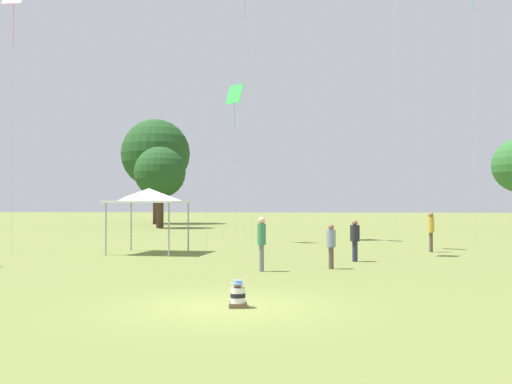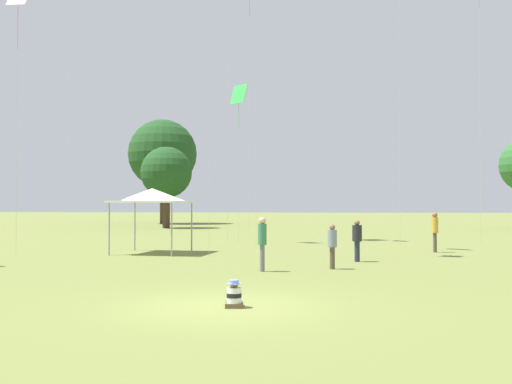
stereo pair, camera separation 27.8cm
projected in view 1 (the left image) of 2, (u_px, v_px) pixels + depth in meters
ground_plane at (227, 307)px, 12.87m from camera, size 300.00×300.00×0.00m
seated_toddler at (238, 296)px, 12.76m from camera, size 0.45×0.53×0.60m
person_standing_1 at (262, 238)px, 19.63m from camera, size 0.40×0.40×1.79m
person_standing_2 at (331, 242)px, 20.39m from camera, size 0.45×0.45×1.52m
person_standing_3 at (431, 228)px, 27.59m from camera, size 0.42×0.42×1.84m
person_standing_4 at (355, 237)px, 23.03m from camera, size 0.43×0.43×1.60m
canopy_tent at (149, 196)px, 26.93m from camera, size 3.38×3.38×2.93m
kite_5 at (234, 97)px, 34.44m from camera, size 1.14×1.04×9.13m
kite_6 at (14, 9)px, 26.31m from camera, size 0.88×0.59×11.65m
distant_tree_0 at (160, 173)px, 55.61m from camera, size 4.78×4.78×7.59m
distant_tree_1 at (156, 154)px, 68.37m from camera, size 7.84×7.84×11.95m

